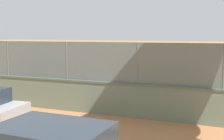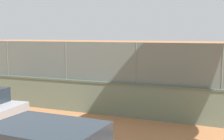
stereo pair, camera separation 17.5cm
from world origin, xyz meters
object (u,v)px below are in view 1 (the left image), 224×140
(player_crossing_court, at_px, (147,65))
(sports_ball, at_px, (115,100))
(courtside_bench, at_px, (69,91))
(player_baseline_waiting, at_px, (137,81))
(spare_ball_by_wall, at_px, (213,114))

(player_crossing_court, height_order, sports_ball, player_crossing_court)
(courtside_bench, bearing_deg, player_baseline_waiting, -150.65)
(player_baseline_waiting, relative_size, sports_ball, 8.26)
(spare_ball_by_wall, distance_m, courtside_bench, 7.28)
(player_baseline_waiting, height_order, player_crossing_court, player_baseline_waiting)
(player_baseline_waiting, bearing_deg, spare_ball_by_wall, 152.03)
(player_baseline_waiting, relative_size, spare_ball_by_wall, 7.80)
(sports_ball, height_order, spare_ball_by_wall, spare_ball_by_wall)
(sports_ball, relative_size, courtside_bench, 0.12)
(player_baseline_waiting, bearing_deg, player_crossing_court, -75.38)
(sports_ball, distance_m, courtside_bench, 2.52)
(player_crossing_court, xyz_separation_m, spare_ball_by_wall, (-6.41, 10.93, -0.77))
(player_crossing_court, xyz_separation_m, sports_ball, (-1.61, 10.13, -0.77))
(sports_ball, bearing_deg, spare_ball_by_wall, 170.58)
(player_crossing_court, xyz_separation_m, courtside_bench, (0.85, 10.49, -0.40))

